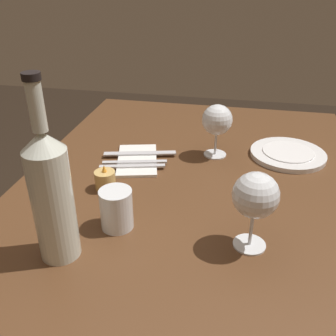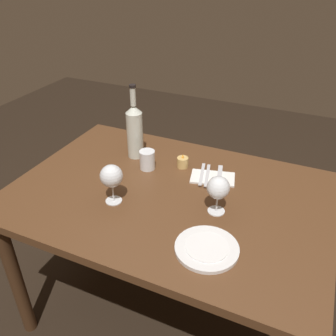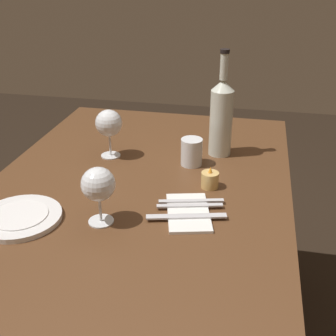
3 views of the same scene
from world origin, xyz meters
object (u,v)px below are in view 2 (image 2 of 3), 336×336
(water_tumbler, at_px, (147,161))
(folded_napkin, at_px, (213,178))
(wine_glass_left, at_px, (218,188))
(wine_bottle, at_px, (135,130))
(dinner_plate, at_px, (207,248))
(fork_inner, at_px, (207,175))
(table_knife, at_px, (219,178))
(wine_glass_right, at_px, (111,177))
(fork_outer, at_px, (202,174))
(votive_candle, at_px, (183,163))

(water_tumbler, relative_size, folded_napkin, 0.42)
(wine_glass_left, relative_size, wine_bottle, 0.43)
(dinner_plate, bearing_deg, wine_bottle, 138.25)
(wine_glass_left, xyz_separation_m, fork_inner, (-0.11, 0.21, -0.10))
(wine_glass_left, xyz_separation_m, table_knife, (-0.05, 0.21, -0.10))
(wine_glass_right, relative_size, fork_outer, 0.92)
(water_tumbler, relative_size, fork_outer, 0.50)
(dinner_plate, relative_size, table_knife, 1.04)
(votive_candle, bearing_deg, folded_napkin, -13.57)
(wine_glass_left, xyz_separation_m, folded_napkin, (-0.08, 0.21, -0.10))
(water_tumbler, bearing_deg, folded_napkin, 7.43)
(wine_glass_right, height_order, wine_bottle, wine_bottle)
(water_tumbler, bearing_deg, wine_glass_right, -91.74)
(water_tumbler, height_order, fork_outer, water_tumbler)
(water_tumbler, xyz_separation_m, fork_inner, (0.28, 0.04, -0.03))
(votive_candle, height_order, table_knife, votive_candle)
(wine_glass_right, xyz_separation_m, dinner_plate, (0.43, -0.11, -0.11))
(fork_inner, distance_m, fork_outer, 0.03)
(wine_glass_left, bearing_deg, votive_candle, 133.84)
(folded_napkin, bearing_deg, fork_outer, 180.00)
(fork_outer, bearing_deg, wine_glass_right, -129.07)
(votive_candle, xyz_separation_m, fork_inner, (0.13, -0.04, -0.01))
(wine_bottle, bearing_deg, votive_candle, -0.90)
(wine_bottle, xyz_separation_m, folded_napkin, (0.40, -0.04, -0.13))
(wine_glass_left, height_order, fork_outer, wine_glass_left)
(fork_outer, bearing_deg, votive_candle, 160.57)
(water_tumbler, relative_size, fork_inner, 0.50)
(wine_glass_left, bearing_deg, wine_glass_right, -165.08)
(water_tumbler, relative_size, votive_candle, 1.33)
(wine_glass_right, distance_m, dinner_plate, 0.45)
(wine_glass_left, relative_size, fork_outer, 0.87)
(wine_bottle, distance_m, fork_outer, 0.38)
(table_knife, bearing_deg, wine_bottle, 174.47)
(wine_glass_left, height_order, wine_bottle, wine_bottle)
(wine_glass_right, xyz_separation_m, table_knife, (0.34, 0.32, -0.11))
(wine_glass_right, distance_m, votive_candle, 0.40)
(dinner_plate, height_order, fork_outer, dinner_plate)
(table_knife, bearing_deg, wine_glass_left, -75.82)
(votive_candle, bearing_deg, dinner_plate, -59.16)
(water_tumbler, bearing_deg, wine_bottle, 142.05)
(folded_napkin, bearing_deg, wine_bottle, 174.07)
(wine_glass_right, height_order, folded_napkin, wine_glass_right)
(votive_candle, relative_size, fork_inner, 0.38)
(wine_glass_right, height_order, dinner_plate, wine_glass_right)
(wine_glass_left, distance_m, table_knife, 0.24)
(votive_candle, xyz_separation_m, folded_napkin, (0.16, -0.04, -0.02))
(wine_bottle, relative_size, table_knife, 1.71)
(table_knife, bearing_deg, folded_napkin, 180.00)
(votive_candle, height_order, dinner_plate, votive_candle)
(wine_glass_left, relative_size, votive_candle, 2.30)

